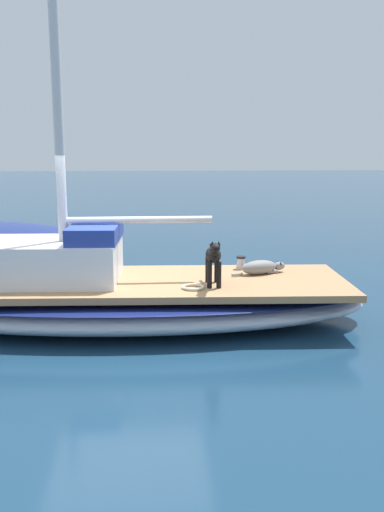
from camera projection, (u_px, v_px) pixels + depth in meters
ground_plane at (127, 322)px, 8.38m from camera, size 120.00×120.00×0.00m
sailboat_main at (126, 301)px, 8.32m from camera, size 2.83×7.34×0.66m
mast_main at (65, 46)px, 7.61m from camera, size 0.14×2.27×7.39m
cabin_house at (50, 258)px, 8.16m from camera, size 1.50×2.28×0.84m
dog_grey at (261, 267)px, 8.63m from camera, size 0.45×0.92×0.22m
dog_black at (214, 257)px, 7.82m from camera, size 0.94×0.24×0.70m
deck_winch at (241, 263)px, 9.00m from camera, size 0.16×0.16×0.21m
coiled_rope at (193, 287)px, 7.73m from camera, size 0.32×0.32×0.04m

